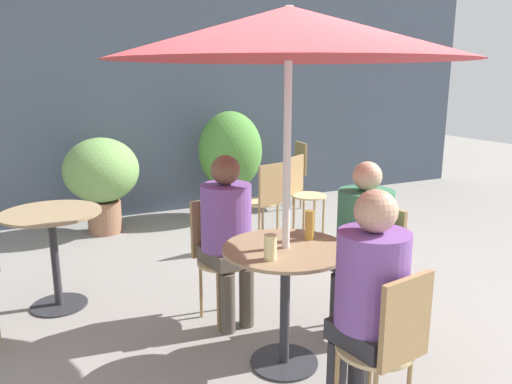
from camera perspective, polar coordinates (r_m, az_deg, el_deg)
The scene contains 18 objects.
ground_plane at distance 3.30m, azimuth 7.73°, elevation -18.79°, with size 20.00×20.00×0.00m, color gray.
storefront_wall at distance 6.45m, azimuth -11.81°, elevation 10.78°, with size 10.00×0.06×3.00m.
cafe_table_near at distance 3.01m, azimuth 3.37°, elevation -9.71°, with size 0.75×0.75×0.76m.
cafe_table_far at distance 4.05m, azimuth -22.19°, elevation -4.74°, with size 0.73×0.73×0.76m.
bistro_chair_0 at distance 2.53m, azimuth 15.02°, elevation -16.06°, with size 0.38×0.40×0.87m.
bistro_chair_1 at distance 3.54m, azimuth 13.54°, elevation -7.24°, with size 0.40×0.38×0.87m.
bistro_chair_2 at distance 3.64m, azimuth -4.44°, elevation -6.34°, with size 0.38×0.40×0.87m.
bistro_chair_3 at distance 5.56m, azimuth 5.31°, elevation 0.52°, with size 0.43×0.43×0.87m.
bistro_chair_4 at distance 6.70m, azimuth 4.48°, elevation 2.70°, with size 0.39×0.38×0.87m.
bistro_chair_6 at distance 5.15m, azimuth 1.20°, elevation -0.46°, with size 0.39×0.41×0.87m.
seated_person_0 at distance 2.52m, azimuth 12.79°, elevation -10.90°, with size 0.35×0.38×1.23m.
seated_person_1 at distance 3.38m, azimuth 12.09°, elevation -4.88°, with size 0.40×0.36×1.20m.
seated_person_2 at distance 3.46m, azimuth -3.29°, elevation -3.98°, with size 0.35×0.38×1.22m.
beer_glass_0 at distance 2.74m, azimuth 1.66°, elevation -6.32°, with size 0.07×0.07×0.14m.
beer_glass_1 at distance 3.08m, azimuth 6.12°, elevation -3.77°, with size 0.06×0.06×0.18m.
potted_plant_0 at distance 5.79m, azimuth -17.23°, elevation 1.92°, with size 0.82×0.82×1.08m.
potted_plant_1 at distance 6.20m, azimuth -2.94°, elevation 4.03°, with size 0.79×0.79×1.32m.
umbrella at distance 2.79m, azimuth 3.77°, elevation 17.58°, with size 1.97×1.97×2.10m.
Camera 1 is at (-1.59, -2.31, 1.74)m, focal length 35.00 mm.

